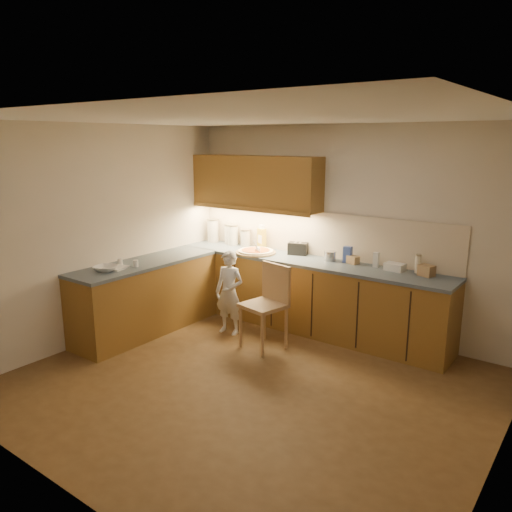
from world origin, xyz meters
name	(u,v)px	position (x,y,z in m)	size (l,w,h in m)	color
room	(249,220)	(0.00, 0.00, 1.68)	(4.54, 4.50, 2.62)	brown
l_counter	(251,295)	(-0.92, 1.25, 0.46)	(3.77, 2.62, 0.92)	olive
backsplash	(318,234)	(-0.38, 1.99, 1.21)	(3.75, 0.02, 0.58)	beige
upper_cabinets	(255,182)	(-1.27, 1.82, 1.85)	(1.95, 0.36, 0.73)	olive
pizza_on_board	(256,252)	(-1.10, 1.60, 0.94)	(0.54, 0.54, 0.22)	#A18250
child	(229,293)	(-1.05, 0.98, 0.53)	(0.39, 0.26, 1.07)	silver
wooden_chair	(268,300)	(-0.41, 0.92, 0.58)	(0.53, 0.53, 0.99)	tan
mixing_bowl	(106,268)	(-1.95, -0.18, 0.95)	(0.26, 0.26, 0.06)	white
canister_a	(213,230)	(-2.08, 1.85, 1.10)	(0.17, 0.17, 0.35)	silver
canister_b	(230,234)	(-1.79, 1.90, 1.07)	(0.17, 0.17, 0.29)	white
canister_c	(233,235)	(-1.70, 1.86, 1.07)	(0.16, 0.16, 0.30)	white
canister_d	(246,237)	(-1.50, 1.90, 1.04)	(0.15, 0.15, 0.25)	beige
oil_jug	(262,238)	(-1.21, 1.89, 1.07)	(0.13, 0.12, 0.34)	gold
toaster	(298,249)	(-0.61, 1.87, 1.00)	(0.28, 0.22, 0.17)	black
steel_pot	(330,256)	(-0.10, 1.83, 0.98)	(0.16, 0.16, 0.12)	#ADACB1
blue_box	(348,255)	(0.12, 1.86, 1.02)	(0.10, 0.07, 0.20)	#3750A7
card_box_a	(353,260)	(0.20, 1.85, 0.97)	(0.14, 0.10, 0.10)	tan
white_bottle	(376,260)	(0.50, 1.85, 1.01)	(0.06, 0.06, 0.18)	silver
flat_pack	(395,267)	(0.74, 1.83, 0.96)	(0.22, 0.15, 0.09)	silver
tall_jar	(418,264)	(0.99, 1.88, 1.03)	(0.07, 0.07, 0.22)	silver
card_box_b	(426,271)	(1.12, 1.81, 0.98)	(0.16, 0.13, 0.13)	#967751
dough_cloth	(113,267)	(-1.99, -0.05, 0.93)	(0.30, 0.23, 0.02)	silver
spice_jar_a	(120,262)	(-2.06, 0.11, 0.96)	(0.06, 0.06, 0.08)	silver
spice_jar_b	(136,264)	(-1.83, 0.16, 0.96)	(0.06, 0.06, 0.08)	white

